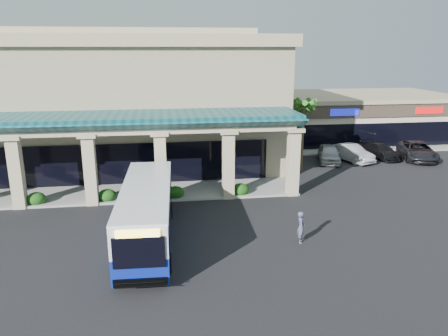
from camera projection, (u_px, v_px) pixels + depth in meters
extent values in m
plane|color=black|center=(216.00, 229.00, 24.77)|extent=(110.00, 110.00, 0.00)
imported|color=#454960|center=(301.00, 227.00, 22.90)|extent=(0.54, 0.70, 1.72)
imported|color=#B2B2B2|center=(329.00, 153.00, 39.07)|extent=(3.01, 4.86, 1.54)
imported|color=#ADADAF|center=(351.00, 153.00, 39.34)|extent=(3.10, 4.88, 1.52)
imported|color=black|center=(381.00, 151.00, 40.57)|extent=(2.64, 4.90, 1.35)
imported|color=black|center=(417.00, 151.00, 40.04)|extent=(4.22, 6.30, 1.61)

